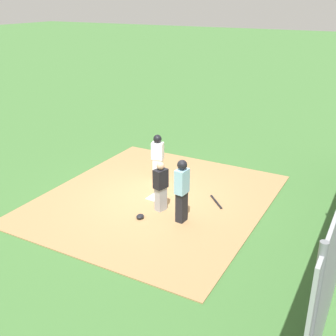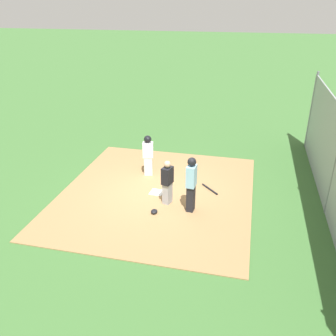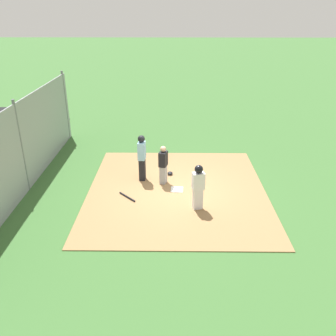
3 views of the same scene
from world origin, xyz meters
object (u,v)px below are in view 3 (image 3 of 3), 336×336
(catcher, at_px, (163,164))
(runner, at_px, (198,185))
(baseball_bat, at_px, (127,197))
(umpire, at_px, (142,157))
(home_plate, at_px, (177,189))
(catcher_mask, at_px, (170,173))

(catcher, relative_size, runner, 0.95)
(baseball_bat, bearing_deg, runner, -149.34)
(umpire, bearing_deg, runner, -42.02)
(home_plate, bearing_deg, catcher_mask, -168.62)
(home_plate, height_order, runner, runner)
(catcher, relative_size, catcher_mask, 6.17)
(umpire, height_order, catcher_mask, umpire)
(catcher, xyz_separation_m, umpire, (-0.28, -0.81, 0.19))
(runner, bearing_deg, home_plate, 13.52)
(home_plate, xyz_separation_m, baseball_bat, (0.61, -1.75, 0.02))
(catcher, relative_size, baseball_bat, 1.73)
(home_plate, bearing_deg, runner, 27.08)
(umpire, bearing_deg, catcher_mask, 27.73)
(catcher_mask, bearing_deg, baseball_bat, -38.12)
(umpire, distance_m, catcher_mask, 1.45)
(baseball_bat, height_order, catcher_mask, catcher_mask)
(umpire, height_order, runner, umpire)
(runner, bearing_deg, catcher_mask, 6.08)
(baseball_bat, bearing_deg, umpire, -59.74)
(baseball_bat, xyz_separation_m, catcher_mask, (-1.90, 1.49, 0.03))
(runner, height_order, catcher_mask, runner)
(home_plate, distance_m, umpire, 1.83)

